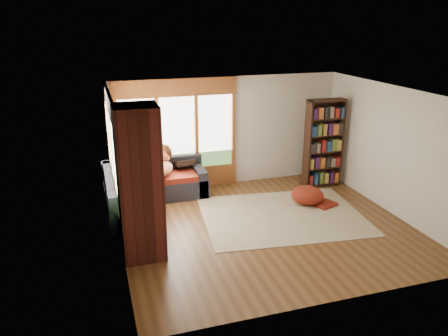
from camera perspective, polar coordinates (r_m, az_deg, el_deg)
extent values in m
plane|color=#4D2E15|center=(8.64, 5.46, -7.63)|extent=(5.50, 5.50, 0.00)
plane|color=white|center=(7.83, 6.06, 9.64)|extent=(5.50, 5.50, 0.00)
cube|color=silver|center=(10.39, 0.41, 4.76)|extent=(5.50, 0.04, 2.60)
cube|color=silver|center=(6.09, 14.91, -6.59)|extent=(5.50, 0.04, 2.60)
cube|color=silver|center=(7.55, -13.89, -1.40)|extent=(0.04, 5.00, 2.60)
cube|color=silver|center=(9.52, 21.21, 2.10)|extent=(0.04, 5.00, 2.60)
cube|color=#945325|center=(10.06, -6.08, 4.47)|extent=(2.82, 0.10, 1.90)
cube|color=white|center=(10.06, -6.08, 4.47)|extent=(2.54, 0.09, 1.62)
cube|color=#945325|center=(8.68, -14.28, 1.59)|extent=(0.10, 2.62, 1.90)
cube|color=white|center=(8.68, -14.28, 1.59)|extent=(0.09, 2.36, 1.62)
cube|color=#6E8E61|center=(9.37, -14.62, 5.39)|extent=(0.03, 0.72, 0.90)
cube|color=#471914|center=(7.25, -10.94, -2.06)|extent=(0.70, 0.70, 2.60)
cube|color=black|center=(9.95, -7.92, -2.70)|extent=(2.20, 0.90, 0.42)
cube|color=black|center=(10.14, -8.35, 0.11)|extent=(2.20, 0.20, 0.38)
cube|color=black|center=(10.11, -2.35, -1.62)|extent=(0.20, 0.90, 0.60)
cube|color=maroon|center=(9.73, -8.45, -1.53)|extent=(1.90, 0.66, 0.12)
cube|color=black|center=(9.28, -11.20, -4.54)|extent=(0.90, 2.20, 0.42)
cube|color=black|center=(9.11, -13.55, -2.45)|extent=(0.20, 2.20, 0.38)
cube|color=black|center=(8.34, -10.44, -6.62)|extent=(0.90, 0.20, 0.60)
cube|color=maroon|center=(8.87, -10.28, -3.73)|extent=(0.66, 1.20, 0.12)
cube|color=maroon|center=(9.75, -11.01, -1.64)|extent=(0.66, 0.66, 0.12)
cube|color=beige|center=(9.12, 7.62, -6.18)|extent=(3.49, 2.82, 0.01)
cube|color=black|center=(10.81, 14.87, 3.30)|extent=(0.04, 0.30, 2.10)
cube|color=black|center=(10.38, 10.82, 2.98)|extent=(0.04, 0.30, 2.10)
cube|color=black|center=(10.71, 12.52, 3.34)|extent=(0.90, 0.02, 2.10)
cube|color=black|center=(10.89, 12.50, -1.87)|extent=(0.82, 0.28, 0.03)
cube|color=black|center=(10.76, 12.66, 0.12)|extent=(0.82, 0.28, 0.03)
cube|color=black|center=(10.64, 12.81, 2.16)|extent=(0.82, 0.28, 0.03)
cube|color=black|center=(10.53, 12.97, 4.24)|extent=(0.82, 0.28, 0.03)
cube|color=black|center=(10.44, 13.13, 6.36)|extent=(0.82, 0.28, 0.03)
cube|color=black|center=(10.37, 13.30, 8.52)|extent=(0.82, 0.28, 0.03)
cube|color=#726659|center=(10.57, 12.94, 3.11)|extent=(0.78, 0.22, 1.94)
ellipsoid|color=maroon|center=(9.72, 10.86, -3.43)|extent=(0.79, 0.79, 0.38)
ellipsoid|color=brown|center=(9.58, -8.82, 0.05)|extent=(1.08, 1.17, 0.33)
sphere|color=brown|center=(9.84, -7.95, 1.57)|extent=(0.55, 0.55, 0.40)
cone|color=brown|center=(9.74, -8.16, 2.35)|extent=(0.20, 0.20, 0.17)
ellipsoid|color=#41211A|center=(8.91, -10.32, -1.93)|extent=(0.72, 0.87, 0.25)
sphere|color=#41211A|center=(9.10, -11.18, -0.72)|extent=(0.39, 0.39, 0.30)
cone|color=#41211A|center=(9.02, -11.08, -0.08)|extent=(0.14, 0.14, 0.13)
cube|color=black|center=(10.08, -4.34, 1.09)|extent=(0.45, 0.12, 0.45)
cube|color=black|center=(9.97, -7.70, 0.77)|extent=(0.45, 0.12, 0.45)
cube|color=black|center=(9.44, -12.78, -0.61)|extent=(0.45, 0.12, 0.45)
cube|color=black|center=(8.41, -12.11, -3.02)|extent=(0.45, 0.12, 0.45)
cube|color=maroon|center=(9.90, -11.12, 0.44)|extent=(0.42, 0.12, 0.42)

